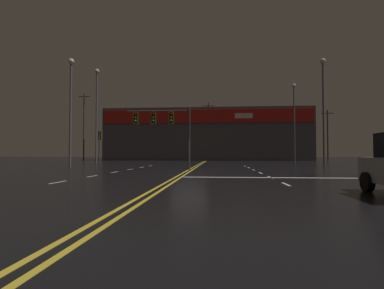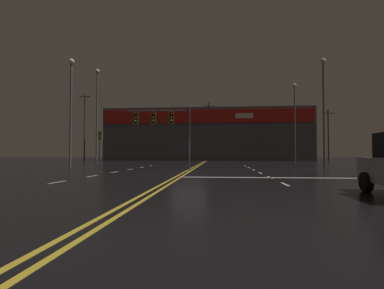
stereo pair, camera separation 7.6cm
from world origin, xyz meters
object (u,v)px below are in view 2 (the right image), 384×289
at_px(traffic_signal_median, 161,121).
at_px(traffic_signal_corner_northwest, 100,140).
at_px(streetlight_near_left, 295,113).
at_px(streetlight_far_left, 71,98).
at_px(streetlight_far_right, 97,105).
at_px(streetlight_far_median, 324,98).

bearing_deg(traffic_signal_median, traffic_signal_corner_northwest, 134.87).
bearing_deg(streetlight_near_left, streetlight_far_left, -147.87).
distance_m(streetlight_far_left, streetlight_far_right, 9.48).
relative_size(traffic_signal_corner_northwest, streetlight_far_right, 0.31).
bearing_deg(streetlight_far_left, traffic_signal_median, -20.97).
relative_size(traffic_signal_corner_northwest, streetlight_far_left, 0.37).
height_order(traffic_signal_corner_northwest, streetlight_far_median, streetlight_far_median).
xyz_separation_m(traffic_signal_corner_northwest, streetlight_far_right, (-2.23, 4.44, 4.62)).
bearing_deg(traffic_signal_corner_northwest, streetlight_far_left, -100.00).
xyz_separation_m(streetlight_near_left, streetlight_far_right, (-25.63, -5.90, 0.52)).
height_order(traffic_signal_corner_northwest, streetlight_far_left, streetlight_far_left).
bearing_deg(streetlight_far_left, traffic_signal_corner_northwest, 80.00).
bearing_deg(streetlight_near_left, streetlight_far_right, -167.04).
bearing_deg(streetlight_far_right, streetlight_far_median, -12.38).
height_order(streetlight_far_left, streetlight_far_right, streetlight_far_right).
relative_size(traffic_signal_median, streetlight_far_left, 0.50).
distance_m(traffic_signal_median, streetlight_far_median, 16.86).
height_order(streetlight_near_left, streetlight_far_median, streetlight_near_left).
distance_m(traffic_signal_corner_northwest, streetlight_near_left, 25.90).
relative_size(streetlight_far_right, streetlight_far_median, 1.11).
distance_m(traffic_signal_median, traffic_signal_corner_northwest, 11.98).
bearing_deg(traffic_signal_median, streetlight_far_right, 129.56).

